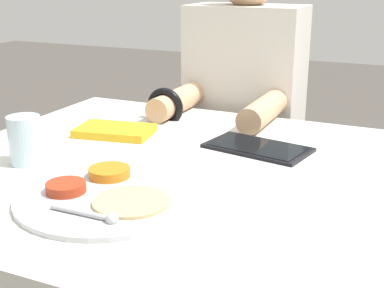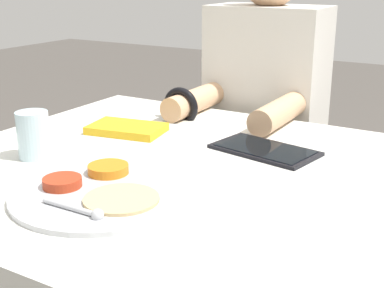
{
  "view_description": "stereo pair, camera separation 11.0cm",
  "coord_description": "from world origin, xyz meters",
  "views": [
    {
      "loc": [
        0.41,
        -0.96,
        1.13
      ],
      "look_at": [
        -0.02,
        -0.01,
        0.78
      ],
      "focal_mm": 50.0,
      "sensor_mm": 36.0,
      "label": 1
    },
    {
      "loc": [
        0.51,
        -0.91,
        1.13
      ],
      "look_at": [
        -0.02,
        -0.01,
        0.78
      ],
      "focal_mm": 50.0,
      "sensor_mm": 36.0,
      "label": 2
    }
  ],
  "objects": [
    {
      "name": "thali_tray",
      "position": [
        -0.11,
        -0.2,
        0.73
      ],
      "size": [
        0.34,
        0.34,
        0.03
      ],
      "color": "#B7BABF",
      "rests_on": "dining_table"
    },
    {
      "name": "red_notebook",
      "position": [
        -0.31,
        0.14,
        0.73
      ],
      "size": [
        0.21,
        0.15,
        0.02
      ],
      "color": "silver",
      "rests_on": "dining_table"
    },
    {
      "name": "person_diner",
      "position": [
        -0.13,
        0.62,
        0.56
      ],
      "size": [
        0.36,
        0.46,
        1.19
      ],
      "color": "black",
      "rests_on": "ground_plane"
    },
    {
      "name": "tablet_device",
      "position": [
        0.06,
        0.18,
        0.73
      ],
      "size": [
        0.26,
        0.17,
        0.01
      ],
      "color": "black",
      "rests_on": "dining_table"
    },
    {
      "name": "drinking_glass",
      "position": [
        -0.37,
        -0.12,
        0.78
      ],
      "size": [
        0.07,
        0.07,
        0.11
      ],
      "color": "silver",
      "rests_on": "dining_table"
    }
  ]
}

